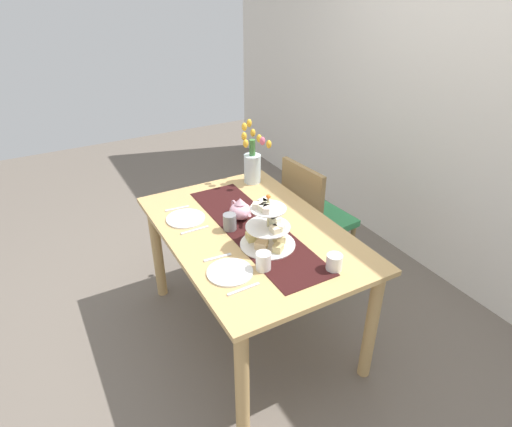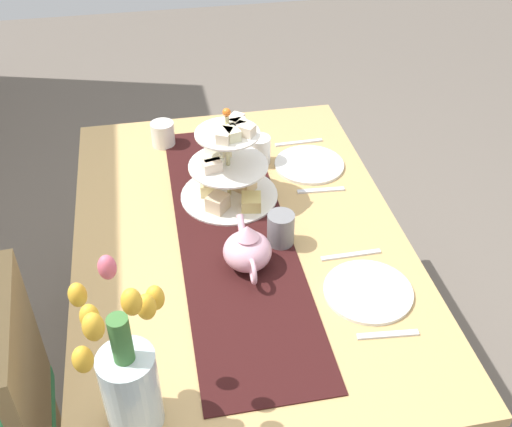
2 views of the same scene
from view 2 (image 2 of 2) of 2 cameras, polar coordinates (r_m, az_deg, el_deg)
ground_plane at (r=2.35m, az=-1.24°, el=-16.37°), size 8.00×8.00×0.00m
dining_table at (r=1.86m, az=-1.50°, el=-4.67°), size 1.41×0.94×0.77m
table_runner at (r=1.78m, az=-2.06°, el=-1.90°), size 1.17×0.32×0.00m
tiered_cake_stand at (r=1.86m, az=-2.56°, el=3.95°), size 0.30×0.30×0.30m
teapot at (r=1.64m, az=-0.79°, el=-3.37°), size 0.24×0.13×0.14m
tulip_vase at (r=1.28m, az=-11.73°, el=-14.33°), size 0.24×0.18×0.42m
cream_jug at (r=2.18m, az=-8.56°, el=7.24°), size 0.08×0.08×0.08m
dinner_plate_left at (r=1.63m, az=10.27°, el=-7.06°), size 0.23×0.23×0.01m
fork_left at (r=1.54m, az=12.03°, el=-10.83°), size 0.03×0.15×0.01m
knife_left at (r=1.73m, az=8.71°, el=-3.78°), size 0.02×0.17×0.01m
dinner_plate_right at (r=2.07m, az=4.91°, el=4.51°), size 0.23×0.23×0.01m
fork_right at (r=1.96m, az=5.98°, el=2.15°), size 0.03×0.15×0.01m
knife_right at (r=2.19m, az=3.95°, el=6.53°), size 0.02×0.17×0.01m
mug_grey at (r=1.72m, az=2.29°, el=-1.40°), size 0.08×0.08×0.09m
mug_white_text at (r=2.06m, az=0.27°, el=5.84°), size 0.08×0.08×0.09m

